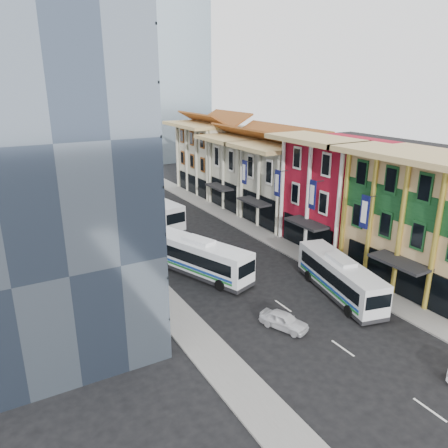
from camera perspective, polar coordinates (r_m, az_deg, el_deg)
ground at (r=32.75m, az=16.52°, el=-16.15°), size 200.00×200.00×0.00m
sidewalk_right at (r=52.58m, az=5.96°, el=-1.83°), size 3.00×90.00×0.15m
sidewalk_left at (r=45.47m, az=-11.88°, el=-5.46°), size 3.00×90.00×0.15m
shophouse_tan at (r=43.18m, az=25.57°, el=0.18°), size 8.00×14.00×12.00m
shophouse_red at (r=50.60m, az=14.58°, el=3.89°), size 8.00×10.00×12.00m
shophouse_cream_near at (r=57.79m, az=8.00°, el=5.05°), size 8.00×9.00×10.00m
shophouse_cream_mid at (r=64.97m, az=3.17°, el=6.68°), size 8.00×9.00×10.00m
shophouse_cream_far at (r=73.76m, az=-1.27°, el=8.51°), size 8.00×12.00×11.00m
office_tower at (r=37.26m, az=-24.69°, el=11.90°), size 12.00×26.00×30.00m
office_block_far at (r=61.15m, az=-25.03°, el=6.16°), size 10.00×18.00×14.00m
bus_left_near at (r=42.33m, az=-3.30°, el=-4.26°), size 6.61×11.95×3.76m
bus_left_far at (r=57.62m, az=-9.69°, el=1.88°), size 4.94×13.04×4.08m
bus_right at (r=39.75m, az=14.88°, el=-6.62°), size 4.94×11.34×3.54m
sedan_left at (r=34.42m, az=7.83°, el=-12.37°), size 2.95×4.15×1.31m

